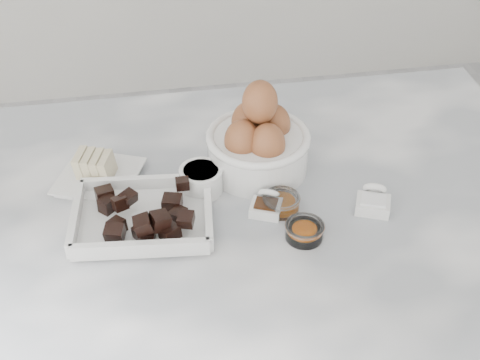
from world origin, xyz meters
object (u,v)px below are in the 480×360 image
object	(u,v)px
salt_spoon	(373,201)
sugar_ramekin	(201,179)
vanilla_spoon	(267,205)
egg_bowl	(258,142)
zest_bowl	(304,230)
honey_bowl	(281,203)
chocolate_dish	(142,213)
butter_plate	(97,173)

from	to	relation	value
salt_spoon	sugar_ramekin	bearing A→B (deg)	161.53
vanilla_spoon	egg_bowl	bearing A→B (deg)	86.47
egg_bowl	zest_bowl	distance (m)	0.20
honey_bowl	egg_bowl	bearing A→B (deg)	98.26
chocolate_dish	egg_bowl	xyz separation A→B (m)	(0.22, 0.12, 0.03)
vanilla_spoon	salt_spoon	distance (m)	0.18
sugar_ramekin	zest_bowl	size ratio (longest dim) A/B	1.18
chocolate_dish	butter_plate	distance (m)	0.15
chocolate_dish	egg_bowl	distance (m)	0.25
vanilla_spoon	sugar_ramekin	bearing A→B (deg)	144.34
egg_bowl	salt_spoon	bearing A→B (deg)	-39.33
butter_plate	egg_bowl	size ratio (longest dim) A/B	0.93
sugar_ramekin	honey_bowl	distance (m)	0.15
honey_bowl	zest_bowl	size ratio (longest dim) A/B	1.00
sugar_ramekin	zest_bowl	bearing A→B (deg)	-44.70
butter_plate	chocolate_dish	bearing A→B (deg)	-59.92
sugar_ramekin	vanilla_spoon	xyz separation A→B (m)	(0.10, -0.07, -0.01)
butter_plate	egg_bowl	xyz separation A→B (m)	(0.29, -0.01, 0.04)
sugar_ramekin	egg_bowl	distance (m)	0.12
sugar_ramekin	salt_spoon	xyz separation A→B (m)	(0.28, -0.09, -0.01)
honey_bowl	chocolate_dish	bearing A→B (deg)	179.40
vanilla_spoon	chocolate_dish	bearing A→B (deg)	179.42
chocolate_dish	honey_bowl	xyz separation A→B (m)	(0.23, -0.00, -0.01)
zest_bowl	vanilla_spoon	size ratio (longest dim) A/B	0.87
egg_bowl	zest_bowl	bearing A→B (deg)	-78.52
honey_bowl	zest_bowl	distance (m)	0.08
honey_bowl	vanilla_spoon	size ratio (longest dim) A/B	0.87
sugar_ramekin	salt_spoon	distance (m)	0.30
chocolate_dish	honey_bowl	size ratio (longest dim) A/B	3.78
butter_plate	egg_bowl	distance (m)	0.29
honey_bowl	zest_bowl	world-z (taller)	same
zest_bowl	salt_spoon	world-z (taller)	salt_spoon
butter_plate	salt_spoon	world-z (taller)	butter_plate
butter_plate	honey_bowl	bearing A→B (deg)	-22.83
butter_plate	sugar_ramekin	world-z (taller)	butter_plate
sugar_ramekin	chocolate_dish	bearing A→B (deg)	-146.23
zest_bowl	vanilla_spoon	xyz separation A→B (m)	(-0.05, 0.07, -0.00)
chocolate_dish	butter_plate	size ratio (longest dim) A/B	1.39
butter_plate	sugar_ramekin	distance (m)	0.19
egg_bowl	zest_bowl	world-z (taller)	egg_bowl
egg_bowl	salt_spoon	distance (m)	0.23
chocolate_dish	vanilla_spoon	distance (m)	0.21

